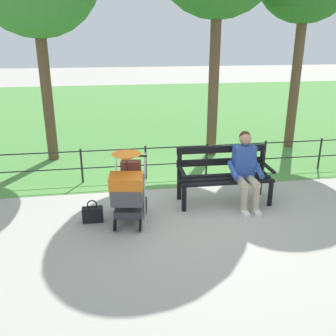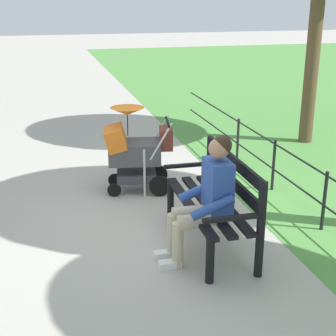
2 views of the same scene
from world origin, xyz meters
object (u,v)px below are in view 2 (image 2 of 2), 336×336
at_px(person_on_bench, 207,196).
at_px(handbag, 135,168).
at_px(park_bench, 217,196).
at_px(stroller, 134,149).

xyz_separation_m(person_on_bench, handbag, (2.55, 0.23, -0.55)).
distance_m(person_on_bench, handbag, 2.62).
bearing_deg(park_bench, handbag, 11.31).
xyz_separation_m(stroller, handbag, (0.57, -0.11, -0.47)).
bearing_deg(stroller, person_on_bench, -170.32).
height_order(park_bench, stroller, stroller).
bearing_deg(person_on_bench, stroller, 9.68).
height_order(person_on_bench, stroller, person_on_bench).
height_order(person_on_bench, handbag, person_on_bench).
bearing_deg(stroller, park_bench, -161.50).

